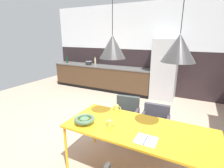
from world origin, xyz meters
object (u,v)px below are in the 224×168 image
(refrigerator_column, at_px, (164,70))
(dining_table, at_px, (139,131))
(armchair_corner_seat, at_px, (155,120))
(bottle_oil_tall, at_px, (95,61))
(open_book, at_px, (146,140))
(cooking_pot, at_px, (89,63))
(armchair_near_window, at_px, (126,112))
(fruit_bowl, at_px, (85,119))
(mug_white_ceramic, at_px, (116,108))
(mug_wide_latte, at_px, (110,123))
(bottle_wine_green, at_px, (67,60))
(pendant_lamp_over_table_far, at_px, (179,48))
(pendant_lamp_over_table_near, at_px, (112,47))

(refrigerator_column, bearing_deg, dining_table, -85.30)
(armchair_corner_seat, relative_size, bottle_oil_tall, 2.77)
(open_book, relative_size, cooking_pot, 1.09)
(armchair_near_window, height_order, bottle_oil_tall, bottle_oil_tall)
(armchair_corner_seat, distance_m, open_book, 1.08)
(armchair_near_window, height_order, fruit_bowl, fruit_bowl)
(open_book, bearing_deg, mug_white_ceramic, 138.67)
(mug_wide_latte, relative_size, bottle_oil_tall, 0.42)
(cooking_pot, bearing_deg, bottle_oil_tall, 60.55)
(cooking_pot, bearing_deg, bottle_wine_green, 178.11)
(mug_wide_latte, relative_size, pendant_lamp_over_table_far, 0.09)
(refrigerator_column, bearing_deg, fruit_bowl, -97.11)
(bottle_oil_tall, xyz_separation_m, bottle_wine_green, (-1.21, -0.20, 0.01))
(refrigerator_column, relative_size, dining_table, 0.94)
(refrigerator_column, bearing_deg, bottle_oil_tall, 176.25)
(armchair_near_window, distance_m, cooking_pot, 3.51)
(refrigerator_column, height_order, armchair_near_window, refrigerator_column)
(dining_table, relative_size, open_book, 7.88)
(dining_table, bearing_deg, open_book, -54.52)
(fruit_bowl, bearing_deg, cooking_pot, 123.46)
(pendant_lamp_over_table_far, bearing_deg, dining_table, 179.88)
(armchair_corner_seat, bearing_deg, fruit_bowl, 50.71)
(refrigerator_column, height_order, dining_table, refrigerator_column)
(armchair_near_window, xyz_separation_m, mug_wide_latte, (0.16, -1.01, 0.29))
(armchair_near_window, bearing_deg, mug_white_ceramic, 86.75)
(mug_white_ceramic, bearing_deg, cooking_pot, 130.89)
(bottle_oil_tall, height_order, pendant_lamp_over_table_near, pendant_lamp_over_table_near)
(mug_wide_latte, height_order, mug_white_ceramic, mug_white_ceramic)
(armchair_corner_seat, relative_size, armchair_near_window, 0.95)
(refrigerator_column, height_order, bottle_wine_green, refrigerator_column)
(pendant_lamp_over_table_far, bearing_deg, open_book, -135.39)
(refrigerator_column, distance_m, bottle_oil_tall, 2.64)
(armchair_corner_seat, bearing_deg, open_book, 93.67)
(mug_wide_latte, relative_size, pendant_lamp_over_table_near, 0.09)
(mug_white_ceramic, xyz_separation_m, cooking_pot, (-2.55, 2.94, 0.15))
(refrigerator_column, relative_size, cooking_pot, 8.05)
(refrigerator_column, relative_size, fruit_bowl, 6.47)
(armchair_corner_seat, xyz_separation_m, pendant_lamp_over_table_far, (0.35, -0.82, 1.32))
(mug_white_ceramic, distance_m, bottle_wine_green, 4.69)
(dining_table, xyz_separation_m, cooking_pot, (-3.05, 3.30, 0.24))
(bottle_wine_green, relative_size, pendant_lamp_over_table_far, 0.24)
(mug_wide_latte, xyz_separation_m, bottle_wine_green, (-3.75, 3.46, 0.21))
(pendant_lamp_over_table_far, bearing_deg, cooking_pot, 136.28)
(refrigerator_column, distance_m, cooking_pot, 2.77)
(armchair_near_window, relative_size, open_book, 3.13)
(armchair_corner_seat, xyz_separation_m, bottle_oil_tall, (-2.97, 2.72, 0.50))
(dining_table, bearing_deg, bottle_wine_green, 141.06)
(open_book, bearing_deg, armchair_corner_seat, 96.23)
(fruit_bowl, bearing_deg, pendant_lamp_over_table_far, 11.22)
(pendant_lamp_over_table_near, height_order, pendant_lamp_over_table_far, same)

